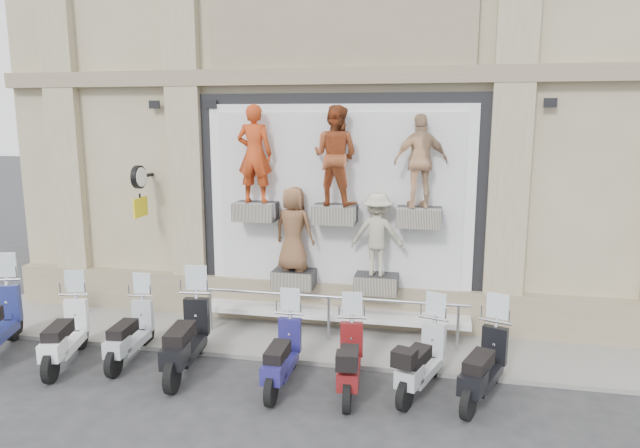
% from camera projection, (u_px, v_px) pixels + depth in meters
% --- Properties ---
extents(ground, '(90.00, 90.00, 0.00)m').
position_uv_depth(ground, '(303.00, 394.00, 8.58)').
color(ground, '#2C2C2E').
rests_on(ground, ground).
extents(sidewalk, '(16.00, 2.20, 0.08)m').
position_uv_depth(sidewalk, '(330.00, 339.00, 10.59)').
color(sidewalk, gray).
rests_on(sidewalk, ground).
extents(building, '(14.00, 8.60, 12.00)m').
position_uv_depth(building, '(368.00, 40.00, 14.20)').
color(building, tan).
rests_on(building, ground).
extents(shop_vitrine, '(5.60, 0.92, 4.30)m').
position_uv_depth(shop_vitrine, '(339.00, 206.00, 10.75)').
color(shop_vitrine, black).
rests_on(shop_vitrine, ground).
extents(guard_rail, '(5.06, 0.10, 0.93)m').
position_uv_depth(guard_rail, '(329.00, 320.00, 10.42)').
color(guard_rail, '#9EA0A5').
rests_on(guard_rail, ground).
extents(clock_sign_bracket, '(0.10, 0.80, 1.02)m').
position_uv_depth(clock_sign_bracket, '(140.00, 184.00, 11.23)').
color(clock_sign_bracket, black).
rests_on(clock_sign_bracket, ground).
extents(scooter_b, '(0.99, 1.91, 1.49)m').
position_uv_depth(scooter_b, '(64.00, 322.00, 9.49)').
color(scooter_b, white).
rests_on(scooter_b, ground).
extents(scooter_c, '(0.65, 1.76, 1.40)m').
position_uv_depth(scooter_c, '(129.00, 322.00, 9.64)').
color(scooter_c, '#A2A9AF').
rests_on(scooter_c, ground).
extents(scooter_d, '(0.84, 2.06, 1.63)m').
position_uv_depth(scooter_d, '(186.00, 324.00, 9.20)').
color(scooter_d, black).
rests_on(scooter_d, ground).
extents(scooter_e, '(0.54, 1.74, 1.41)m').
position_uv_depth(scooter_e, '(282.00, 343.00, 8.73)').
color(scooter_e, navy).
rests_on(scooter_e, ground).
extents(scooter_f, '(0.67, 1.76, 1.40)m').
position_uv_depth(scooter_f, '(350.00, 348.00, 8.55)').
color(scooter_f, maroon).
rests_on(scooter_f, ground).
extents(scooter_g, '(1.03, 1.82, 1.42)m').
position_uv_depth(scooter_g, '(422.00, 348.00, 8.53)').
color(scooter_g, '#ADB0B4').
rests_on(scooter_g, ground).
extents(scooter_h, '(1.12, 1.88, 1.47)m').
position_uv_depth(scooter_h, '(484.00, 353.00, 8.29)').
color(scooter_h, black).
rests_on(scooter_h, ground).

